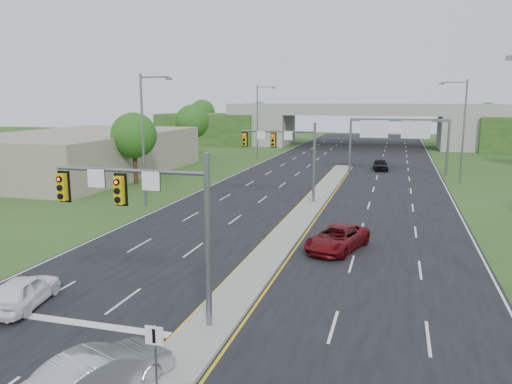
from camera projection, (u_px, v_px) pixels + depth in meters
The scene contains 23 objects.
ground at pixel (210, 329), 19.75m from camera, with size 240.00×240.00×0.00m, color #27491A.
road at pixel (329, 185), 52.84m from camera, with size 24.00×160.00×0.02m, color black.
median at pixel (309, 207), 41.48m from camera, with size 2.00×54.00×0.16m, color gray.
median_nose at pixel (164, 380), 15.95m from camera, with size 2.00×2.00×0.16m, color gray.
lane_markings at pixel (314, 195), 47.25m from camera, with size 23.72×160.00×0.01m.
signal_mast_near at pixel (152, 209), 19.42m from camera, with size 6.62×0.60×7.00m.
signal_mast_far at pixel (288, 149), 43.06m from camera, with size 6.62×0.60×7.00m.
keep_right_sign at pixel (155, 347), 15.19m from camera, with size 0.60×0.13×2.20m.
sign_gantry at pixel (397, 131), 59.47m from camera, with size 11.58×0.44×6.67m.
overpass at pixel (361, 128), 94.75m from camera, with size 80.00×14.00×8.10m.
lightpole_l_mid at pixel (145, 134), 41.11m from camera, with size 2.85×0.25×11.00m.
lightpole_l_far at pixel (259, 119), 74.21m from camera, with size 2.85×0.25×11.00m.
lightpole_r_far at pixel (462, 126), 52.88m from camera, with size 2.85×0.25×11.00m.
tree_l_near at pixel (134, 135), 52.54m from camera, with size 4.80×4.80×7.60m.
tree_l_mid at pixel (192, 122), 77.19m from camera, with size 5.20×5.20×8.12m.
tree_back_a at pixel (202, 112), 117.77m from camera, with size 6.00×6.00×8.85m.
tree_back_b at pixel (259, 114), 114.07m from camera, with size 5.60×5.60×8.32m.
tree_back_c at pixel (487, 116), 101.18m from camera, with size 5.60×5.60×8.32m.
commercial_building at pixel (82, 153), 60.45m from camera, with size 18.00×30.00×5.00m, color gray.
car_white at pixel (23, 291), 21.68m from camera, with size 1.68×4.17×1.42m, color white.
car_silver at pixel (100, 374), 15.05m from camera, with size 1.63×4.67×1.54m, color #9DA0A4.
car_far_a at pixel (337, 238), 29.86m from camera, with size 2.42×5.25×1.46m, color #5F090E.
car_far_c at pixel (381, 165), 63.44m from camera, with size 1.70×4.23×1.44m, color black.
Camera 1 is at (6.81, -17.21, 8.96)m, focal length 35.00 mm.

